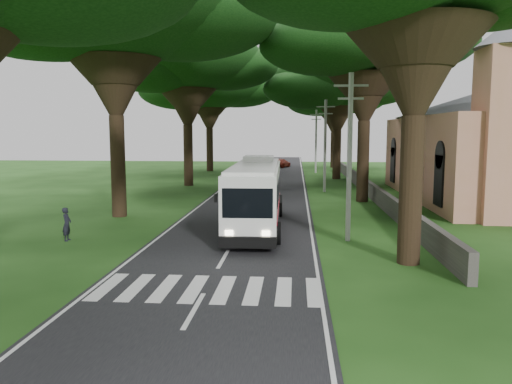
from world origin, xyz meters
TOP-DOWN VIEW (x-y plane):
  - ground at (0.00, 0.00)m, footprint 140.00×140.00m
  - road at (0.00, 25.00)m, footprint 8.00×120.00m
  - crosswalk at (0.00, -2.00)m, footprint 8.00×3.00m
  - property_wall at (9.00, 24.00)m, footprint 0.35×50.00m
  - church at (17.86, 21.55)m, footprint 14.00×24.00m
  - pole_near at (5.50, 6.00)m, footprint 1.60×0.24m
  - pole_mid at (5.50, 26.00)m, footprint 1.60×0.24m
  - pole_far at (5.50, 46.00)m, footprint 1.60×0.24m
  - tree_l_mida at (-8.00, 12.00)m, footprint 16.27×16.27m
  - tree_l_midb at (-7.50, 30.00)m, footprint 14.46×14.46m
  - tree_l_far at (-8.50, 48.00)m, footprint 15.85×15.85m
  - tree_r_mida at (8.00, 20.00)m, footprint 14.05×14.05m
  - tree_r_midb at (7.50, 38.00)m, footprint 14.77×14.77m
  - tree_r_far at (8.50, 56.00)m, footprint 12.56×12.56m
  - coach_bus at (0.80, 8.91)m, footprint 2.99×11.97m
  - distant_car_b at (-3.00, 46.65)m, footprint 1.68×3.82m
  - distant_car_c at (0.80, 55.38)m, footprint 3.08×4.69m
  - pedestrian at (-8.07, 4.95)m, footprint 0.44×0.63m

SIDE VIEW (x-z plane):
  - ground at x=0.00m, z-range 0.00..0.00m
  - crosswalk at x=0.00m, z-range -0.01..0.01m
  - road at x=0.00m, z-range -0.01..0.03m
  - property_wall at x=9.00m, z-range 0.00..1.20m
  - distant_car_b at x=-3.00m, z-range 0.03..1.25m
  - distant_car_c at x=0.80m, z-range 0.03..1.29m
  - pedestrian at x=-8.07m, z-range 0.00..1.63m
  - coach_bus at x=0.80m, z-range 0.13..3.65m
  - pole_near at x=5.50m, z-range 0.18..8.18m
  - pole_mid at x=5.50m, z-range 0.18..8.18m
  - pole_far at x=5.50m, z-range 0.18..8.18m
  - church at x=17.86m, z-range -0.89..10.71m
  - tree_r_far at x=8.50m, z-range 3.74..16.88m
  - tree_r_midb at x=7.50m, z-range 3.81..17.90m
  - tree_l_far at x=-8.50m, z-range 4.00..18.90m
  - tree_l_midb at x=-7.50m, z-range 4.40..19.60m
  - tree_r_mida at x=8.00m, z-range 4.57..19.97m
  - tree_l_mida at x=-8.00m, z-range 4.61..20.91m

